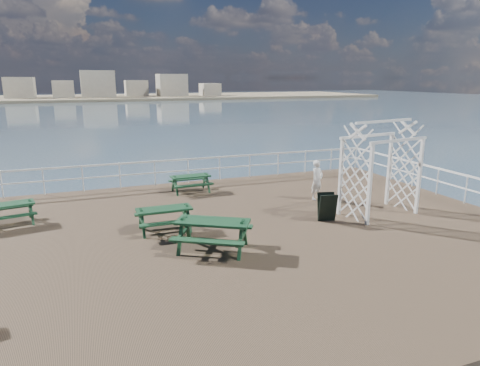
% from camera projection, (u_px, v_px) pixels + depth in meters
% --- Properties ---
extents(ground, '(18.00, 14.00, 0.30)m').
position_uv_depth(ground, '(243.00, 237.00, 12.96)').
color(ground, brown).
rests_on(ground, ground).
extents(sea_backdrop, '(300.00, 300.00, 9.20)m').
position_uv_depth(sea_backdrop, '(132.00, 94.00, 139.22)').
color(sea_backdrop, '#3D5666').
rests_on(sea_backdrop, ground).
extents(railing, '(17.77, 13.76, 1.10)m').
position_uv_depth(railing, '(215.00, 185.00, 15.03)').
color(railing, white).
rests_on(railing, ground).
extents(picnic_table_a, '(1.81, 1.57, 0.78)m').
position_uv_depth(picnic_table_a, '(7.00, 210.00, 13.52)').
color(picnic_table_a, '#163C1C').
rests_on(picnic_table_a, ground).
extents(picnic_table_b, '(1.66, 1.34, 0.81)m').
position_uv_depth(picnic_table_b, '(164.00, 214.00, 13.01)').
color(picnic_table_b, '#163C1C').
rests_on(picnic_table_b, ground).
extents(picnic_table_c, '(1.62, 1.32, 0.77)m').
position_uv_depth(picnic_table_c, '(191.00, 180.00, 17.47)').
color(picnic_table_c, '#163C1C').
rests_on(picnic_table_c, ground).
extents(picnic_table_d, '(2.48, 2.35, 0.95)m').
position_uv_depth(picnic_table_d, '(213.00, 229.00, 11.49)').
color(picnic_table_d, '#163C1C').
rests_on(picnic_table_d, ground).
extents(trellis_arbor, '(2.78, 1.80, 3.21)m').
position_uv_depth(trellis_arbor, '(380.00, 173.00, 14.39)').
color(trellis_arbor, white).
rests_on(trellis_arbor, ground).
extents(sandwich_board, '(0.66, 0.55, 0.94)m').
position_uv_depth(sandwich_board, '(327.00, 207.00, 13.89)').
color(sandwich_board, black).
rests_on(sandwich_board, ground).
extents(person, '(0.65, 0.54, 1.52)m').
position_uv_depth(person, '(317.00, 180.00, 16.32)').
color(person, white).
rests_on(person, ground).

